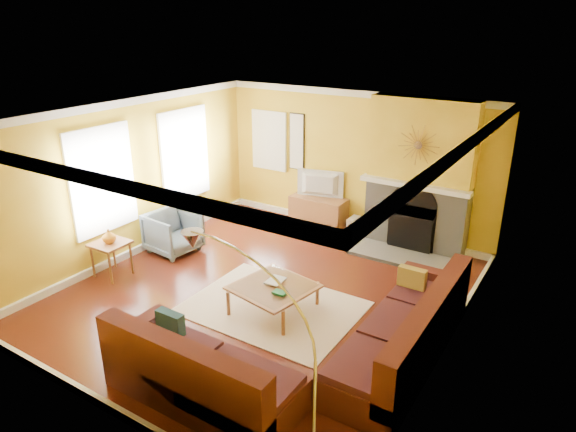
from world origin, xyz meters
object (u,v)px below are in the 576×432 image
Objects in this scene: sectional_sofa at (304,315)px; arc_lamp at (258,359)px; coffee_table at (274,298)px; media_console at (318,212)px; armchair at (173,232)px; side_table at (112,259)px.

arc_lamp reaches higher than sectional_sofa.
media_console is (-1.00, 3.10, 0.10)m from coffee_table.
media_console reaches higher than coffee_table.
armchair is 4.92m from arc_lamp.
armchair is (-3.40, 1.20, -0.08)m from sectional_sofa.
arc_lamp is (0.51, -1.70, 0.63)m from sectional_sofa.
media_console is at bearing 63.43° from side_table.
arc_lamp reaches higher than coffee_table.
sectional_sofa is 3.64× the size of coffee_table.
media_console is 1.36× the size of armchair.
sectional_sofa is at bearing -32.01° from coffee_table.
arc_lamp reaches higher than armchair.
armchair is 0.38× the size of arc_lamp.
side_table is at bearing 180.00° from sectional_sofa.
side_table is at bearing -116.57° from media_console.
arc_lamp is at bearing -121.00° from armchair.
sectional_sofa reaches higher than coffee_table.
coffee_table is 1.75× the size of side_table.
arc_lamp is at bearing -73.16° from sectional_sofa.
sectional_sofa is at bearing -63.43° from media_console.
armchair is at bearing 143.47° from arc_lamp.
coffee_table is 0.47× the size of arc_lamp.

